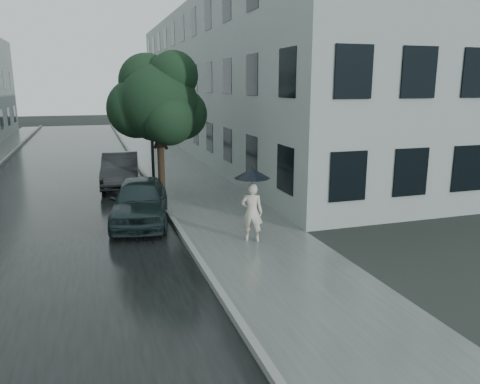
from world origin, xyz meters
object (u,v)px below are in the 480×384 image
object	(u,v)px
lamp_post	(147,118)
car_far	(120,170)
pedestrian	(252,212)
street_tree	(158,102)
car_near	(140,200)

from	to	relation	value
lamp_post	car_far	world-z (taller)	lamp_post
pedestrian	lamp_post	size ratio (longest dim) A/B	0.32
street_tree	pedestrian	bearing A→B (deg)	-73.63
lamp_post	car_near	size ratio (longest dim) A/B	1.23
street_tree	lamp_post	distance (m)	2.27
pedestrian	car_far	world-z (taller)	pedestrian
street_tree	lamp_post	bearing A→B (deg)	94.31
lamp_post	car_far	bearing A→B (deg)	133.88
lamp_post	car_near	bearing A→B (deg)	-109.13
street_tree	car_far	size ratio (longest dim) A/B	1.29
lamp_post	car_near	world-z (taller)	lamp_post
car_near	lamp_post	bearing A→B (deg)	89.06
street_tree	car_near	distance (m)	4.23
pedestrian	car_far	size ratio (longest dim) A/B	0.39
car_near	car_far	distance (m)	5.85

